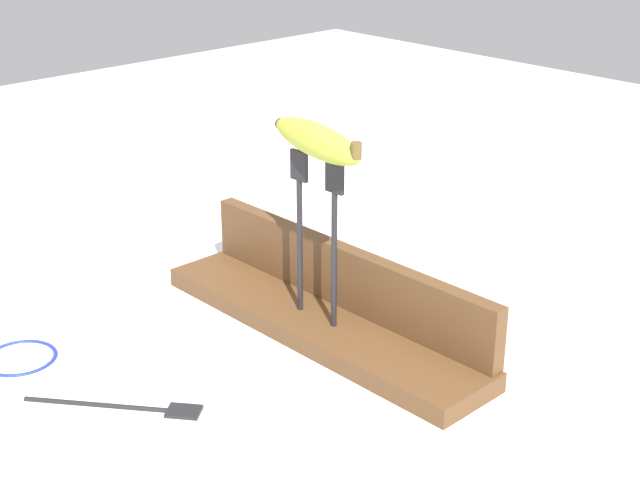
{
  "coord_description": "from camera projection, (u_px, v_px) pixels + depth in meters",
  "views": [
    {
      "loc": [
        0.74,
        -0.7,
        0.55
      ],
      "look_at": [
        0.0,
        0.0,
        0.12
      ],
      "focal_mm": 52.48,
      "sensor_mm": 36.0,
      "label": 1
    }
  ],
  "objects": [
    {
      "name": "wooden_board",
      "position": [
        320.0,
        324.0,
        1.14
      ],
      "size": [
        0.48,
        0.11,
        0.02
      ],
      "primitive_type": "cube",
      "color": "brown",
      "rests_on": "ground"
    },
    {
      "name": "ground_plane",
      "position": [
        320.0,
        333.0,
        1.15
      ],
      "size": [
        3.0,
        3.0,
        0.0
      ],
      "primitive_type": "plane",
      "color": "silver"
    },
    {
      "name": "wire_coil",
      "position": [
        20.0,
        356.0,
        1.09
      ],
      "size": [
        0.09,
        0.09,
        0.01
      ],
      "primitive_type": "torus",
      "color": "#1E2DA5",
      "rests_on": "ground"
    },
    {
      "name": "fork_fallen_near",
      "position": [
        135.0,
        406.0,
        0.99
      ],
      "size": [
        0.16,
        0.13,
        0.01
      ],
      "color": "black",
      "rests_on": "ground"
    },
    {
      "name": "fork_stand_center",
      "position": [
        317.0,
        225.0,
        1.09
      ],
      "size": [
        0.09,
        0.01,
        0.2
      ],
      "color": "black",
      "rests_on": "wooden_board"
    },
    {
      "name": "banana_raised_center",
      "position": [
        316.0,
        140.0,
        1.05
      ],
      "size": [
        0.18,
        0.07,
        0.04
      ],
      "color": "#B2C138",
      "rests_on": "fork_stand_center"
    },
    {
      "name": "board_backstop",
      "position": [
        345.0,
        276.0,
        1.15
      ],
      "size": [
        0.47,
        0.02,
        0.08
      ],
      "primitive_type": "cube",
      "color": "brown",
      "rests_on": "wooden_board"
    }
  ]
}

